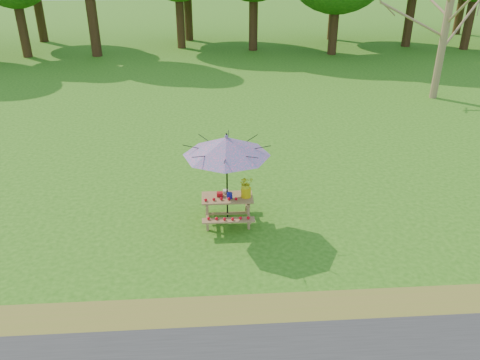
{
  "coord_description": "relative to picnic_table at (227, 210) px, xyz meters",
  "views": [
    {
      "loc": [
        1.29,
        -9.17,
        5.83
      ],
      "look_at": [
        1.95,
        0.5,
        1.1
      ],
      "focal_mm": 35.0,
      "sensor_mm": 36.0,
      "label": 1
    }
  ],
  "objects": [
    {
      "name": "produce_bins",
      "position": [
        -0.04,
        0.04,
        0.4
      ],
      "size": [
        0.36,
        0.41,
        0.13
      ],
      "color": "#A80D16",
      "rests_on": "picnic_table"
    },
    {
      "name": "ground",
      "position": [
        -1.65,
        -0.5,
        -0.33
      ],
      "size": [
        120.0,
        120.0,
        0.0
      ],
      "primitive_type": "plane",
      "color": "#2A6413",
      "rests_on": "ground"
    },
    {
      "name": "drygrass_strip",
      "position": [
        -1.65,
        -3.3,
        -0.32
      ],
      "size": [
        120.0,
        1.2,
        0.01
      ],
      "primitive_type": "cube",
      "color": "olive",
      "rests_on": "ground"
    },
    {
      "name": "patio_umbrella",
      "position": [
        0.0,
        0.0,
        1.62
      ],
      "size": [
        2.16,
        2.16,
        2.25
      ],
      "color": "black",
      "rests_on": "ground"
    },
    {
      "name": "picnic_table",
      "position": [
        0.0,
        0.0,
        0.0
      ],
      "size": [
        1.2,
        1.32,
        0.67
      ],
      "color": "olive",
      "rests_on": "ground"
    },
    {
      "name": "tomatoes_row",
      "position": [
        -0.15,
        -0.18,
        0.38
      ],
      "size": [
        0.77,
        0.13,
        0.07
      ],
      "primitive_type": null,
      "color": "red",
      "rests_on": "picnic_table"
    },
    {
      "name": "flower_bucket",
      "position": [
        0.44,
        -0.02,
        0.62
      ],
      "size": [
        0.37,
        0.34,
        0.53
      ],
      "color": "#E2B70B",
      "rests_on": "picnic_table"
    }
  ]
}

